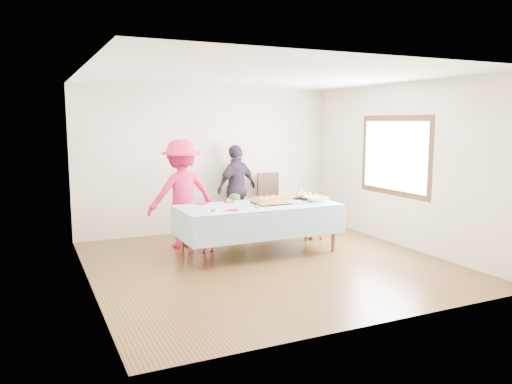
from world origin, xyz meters
TOP-DOWN VIEW (x-y plane):
  - ground at (0.00, 0.00)m, footprint 5.00×5.00m
  - room_walls at (0.05, 0.00)m, footprint 5.04×5.04m
  - party_table at (0.10, 0.53)m, footprint 2.50×1.10m
  - birthday_cake at (0.33, 0.54)m, footprint 0.56×0.43m
  - rolls_tray at (1.05, 0.75)m, footprint 0.37×0.37m
  - punch_bowl at (1.08, 0.40)m, footprint 0.36×0.36m
  - party_hat at (1.11, 0.94)m, footprint 0.11×0.11m
  - fork_pile at (0.70, 0.39)m, footprint 0.24×0.18m
  - plate_red_far_a at (-0.68, 0.99)m, footprint 0.20×0.20m
  - plate_red_far_b at (-0.23, 0.93)m, footprint 0.19×0.19m
  - plate_red_far_c at (0.20, 0.90)m, footprint 0.17×0.17m
  - plate_red_far_d at (0.75, 0.99)m, footprint 0.20×0.20m
  - plate_red_near at (-0.45, 0.24)m, footprint 0.18×0.18m
  - plate_white_left at (-0.77, 0.20)m, footprint 0.25×0.25m
  - plate_white_mid at (-0.08, 0.19)m, footprint 0.22×0.22m
  - plate_white_right at (0.97, 0.18)m, footprint 0.20×0.20m
  - dining_chair at (1.15, 2.18)m, footprint 0.50×0.50m
  - toddler_left at (-0.61, 0.92)m, footprint 0.32×0.24m
  - toddler_mid at (0.14, 1.60)m, footprint 0.43×0.32m
  - toddler_right at (1.40, 1.03)m, footprint 0.49×0.44m
  - adult_left at (-0.86, 1.46)m, footprint 1.21×0.76m
  - adult_right at (0.43, 2.20)m, footprint 1.04×0.75m

SIDE VIEW (x-z plane):
  - ground at x=0.00m, z-range 0.00..0.00m
  - toddler_left at x=-0.61m, z-range 0.00..0.79m
  - toddler_mid at x=0.14m, z-range 0.00..0.82m
  - toddler_right at x=1.40m, z-range 0.00..0.83m
  - dining_chair at x=1.15m, z-range 0.06..1.14m
  - party_table at x=0.10m, z-range 0.33..1.11m
  - plate_red_far_a at x=-0.68m, z-range 0.78..0.79m
  - plate_red_far_b at x=-0.23m, z-range 0.78..0.79m
  - plate_red_far_c at x=0.20m, z-range 0.78..0.79m
  - plate_red_far_d at x=0.75m, z-range 0.78..0.79m
  - plate_red_near at x=-0.45m, z-range 0.78..0.79m
  - plate_white_left at x=-0.77m, z-range 0.78..0.79m
  - plate_white_mid at x=-0.08m, z-range 0.78..0.79m
  - plate_white_right at x=0.97m, z-range 0.78..0.79m
  - fork_pile at x=0.70m, z-range 0.78..0.85m
  - adult_right at x=0.43m, z-range 0.00..1.64m
  - punch_bowl at x=1.08m, z-range 0.78..0.87m
  - birthday_cake at x=0.33m, z-range 0.78..0.88m
  - rolls_tray at x=1.05m, z-range 0.77..0.88m
  - party_hat at x=1.11m, z-range 0.78..0.96m
  - adult_left at x=-0.86m, z-range 0.00..1.79m
  - room_walls at x=0.05m, z-range 0.41..3.13m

